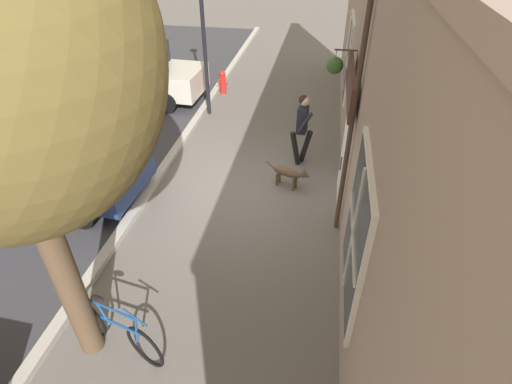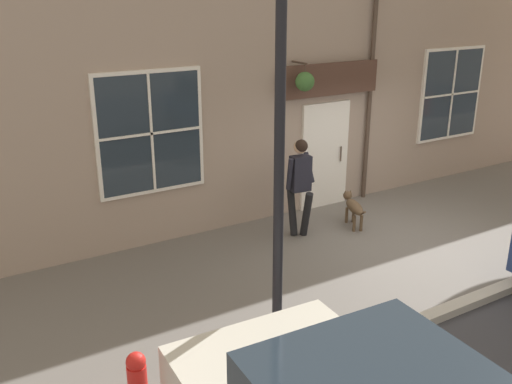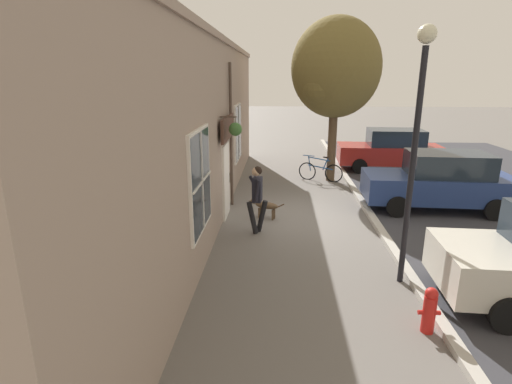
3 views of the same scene
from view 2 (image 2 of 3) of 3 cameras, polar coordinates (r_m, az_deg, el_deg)
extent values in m
plane|color=#66605B|center=(10.26, 14.68, -4.85)|extent=(90.00, 90.00, 0.00)
cube|color=#B2ADA3|center=(9.12, 23.69, -8.75)|extent=(0.20, 28.00, 0.12)
cube|color=gray|center=(11.25, 7.15, 10.52)|extent=(0.30, 18.00, 4.77)
cube|color=white|center=(11.32, 6.82, 3.67)|extent=(0.10, 1.10, 2.10)
cube|color=#232D38|center=(11.32, 6.91, 3.39)|extent=(0.03, 0.90, 1.90)
cylinder|color=#47382D|center=(11.47, 8.49, 3.80)|extent=(0.03, 0.03, 0.30)
cube|color=#4C3328|center=(10.93, 7.47, 11.12)|extent=(0.08, 2.20, 0.60)
cylinder|color=#47382D|center=(11.69, 11.32, 9.45)|extent=(0.09, 0.09, 4.29)
cylinder|color=#47382D|center=(10.31, 4.36, 12.78)|extent=(0.44, 0.04, 0.04)
cylinder|color=#47382D|center=(10.19, 4.93, 11.66)|extent=(0.01, 0.01, 0.34)
cone|color=#2D2823|center=(10.22, 4.90, 10.44)|extent=(0.32, 0.32, 0.18)
sphere|color=#3D6B33|center=(10.20, 4.91, 10.94)|extent=(0.34, 0.34, 0.34)
cube|color=white|center=(9.40, -10.52, 5.83)|extent=(0.08, 1.82, 2.02)
cube|color=#232D38|center=(9.37, -10.46, 5.80)|extent=(0.03, 1.70, 1.90)
cube|color=white|center=(9.35, -10.41, 5.77)|extent=(0.04, 0.04, 1.90)
cube|color=white|center=(9.35, -10.41, 5.77)|extent=(0.04, 1.70, 0.04)
cube|color=white|center=(13.49, 18.87, 9.27)|extent=(0.08, 1.82, 2.02)
cube|color=#232D38|center=(13.47, 18.97, 9.24)|extent=(0.03, 1.70, 1.90)
cube|color=white|center=(13.46, 19.03, 9.23)|extent=(0.04, 0.04, 1.90)
cube|color=white|center=(13.46, 19.03, 9.23)|extent=(0.04, 1.70, 0.04)
cylinder|color=black|center=(10.11, 3.64, -1.96)|extent=(0.31, 0.16, 0.85)
cylinder|color=black|center=(10.01, 5.06, -2.24)|extent=(0.31, 0.16, 0.85)
cube|color=black|center=(9.81, 4.45, 1.87)|extent=(0.25, 0.36, 0.62)
sphere|color=tan|center=(9.70, 4.47, 4.52)|extent=(0.23, 0.23, 0.23)
sphere|color=black|center=(9.67, 4.56, 4.61)|extent=(0.22, 0.22, 0.22)
cylinder|color=black|center=(9.66, 3.39, 1.79)|extent=(0.17, 0.10, 0.57)
cylinder|color=black|center=(9.99, 5.33, 2.46)|extent=(0.33, 0.12, 0.52)
ellipsoid|color=brown|center=(10.55, 9.83, -1.49)|extent=(0.73, 0.45, 0.20)
cylinder|color=brown|center=(10.80, 9.06, -2.30)|extent=(0.06, 0.06, 0.30)
cylinder|color=brown|center=(10.84, 9.72, -2.25)|extent=(0.06, 0.06, 0.30)
cylinder|color=brown|center=(10.44, 9.79, -3.14)|extent=(0.06, 0.06, 0.30)
cylinder|color=brown|center=(10.48, 10.47, -3.08)|extent=(0.06, 0.06, 0.30)
sphere|color=brown|center=(10.89, 9.14, -0.35)|extent=(0.17, 0.17, 0.17)
cone|color=brown|center=(10.99, 8.95, -0.25)|extent=(0.13, 0.12, 0.09)
cone|color=brown|center=(10.83, 8.93, 0.00)|extent=(0.06, 0.06, 0.07)
cone|color=brown|center=(10.87, 9.43, 0.03)|extent=(0.06, 0.06, 0.07)
cylinder|color=brown|center=(10.16, 10.64, -2.08)|extent=(0.21, 0.11, 0.14)
cylinder|color=black|center=(5.87, 2.30, 0.29)|extent=(0.11, 0.11, 4.39)
sphere|color=red|center=(5.99, -11.93, -16.28)|extent=(0.20, 0.20, 0.20)
cylinder|color=red|center=(6.27, -12.10, -18.14)|extent=(0.10, 0.07, 0.07)
camera|label=1|loc=(16.14, 31.48, 20.86)|focal=28.00mm
camera|label=3|loc=(8.20, -62.65, 7.42)|focal=28.00mm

